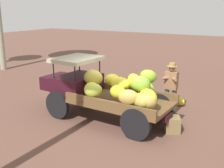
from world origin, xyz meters
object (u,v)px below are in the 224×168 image
at_px(wooden_crate, 173,124).
at_px(loose_banana_bunch, 179,101).
at_px(truck, 102,90).
at_px(farmer, 171,85).

relative_size(wooden_crate, loose_banana_bunch, 0.89).
bearing_deg(wooden_crate, truck, 5.11).
bearing_deg(farmer, loose_banana_bunch, 178.53).
height_order(truck, farmer, truck).
bearing_deg(truck, farmer, -133.37).
xyz_separation_m(truck, loose_banana_bunch, (-1.71, -2.51, -0.82)).
bearing_deg(loose_banana_bunch, truck, 55.84).
bearing_deg(wooden_crate, loose_banana_bunch, -76.98).
height_order(farmer, loose_banana_bunch, farmer).
bearing_deg(loose_banana_bunch, farmer, 87.73).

